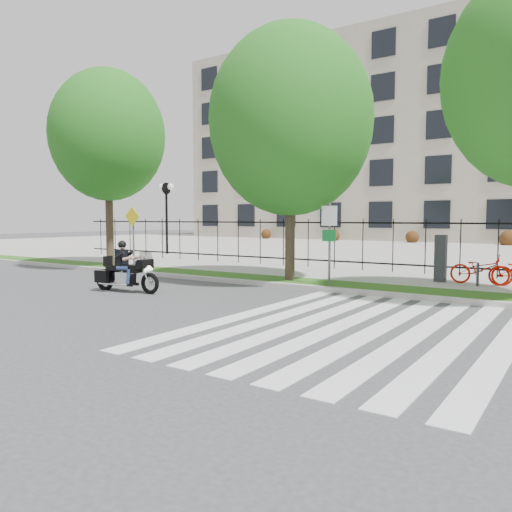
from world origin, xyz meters
The scene contains 14 objects.
ground centered at (0.00, 0.00, 0.00)m, with size 120.00×120.00×0.00m, color #39393C.
curb centered at (0.00, 4.10, 0.07)m, with size 60.00×0.20×0.15m, color #B4B3AA.
grass_verge centered at (0.00, 4.95, 0.07)m, with size 60.00×1.50×0.15m, color #235314.
sidewalk centered at (0.00, 7.45, 0.07)m, with size 60.00×3.50×0.15m, color gray.
plaza centered at (0.00, 25.00, 0.05)m, with size 80.00×34.00×0.10m, color gray.
crosswalk_stripes centered at (4.83, 0.00, 0.01)m, with size 5.70×8.00×0.01m, color silver, non-canonical shape.
iron_fence centered at (0.00, 9.20, 1.15)m, with size 30.00×0.06×2.00m, color black, non-canonical shape.
office_building centered at (0.00, 44.92, 9.97)m, with size 60.00×21.90×20.15m.
lamp_post_left centered at (-12.00, 12.00, 3.21)m, with size 1.06×0.70×4.25m.
street_tree_0 centered at (-8.50, 4.95, 5.65)m, with size 4.79×4.79×8.27m.
street_tree_1 centered at (0.39, 4.95, 5.29)m, with size 5.30×5.30×8.20m.
sign_pole_regulatory centered at (1.98, 4.58, 1.74)m, with size 0.50×0.09×2.50m.
sign_pole_warning centered at (-6.66, 4.58, 1.74)m, with size 0.78×0.09×2.49m.
motorcycle_rider centered at (-2.75, 0.76, 0.61)m, with size 2.37×0.80×1.83m.
Camera 1 is at (8.60, -9.22, 2.17)m, focal length 35.00 mm.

